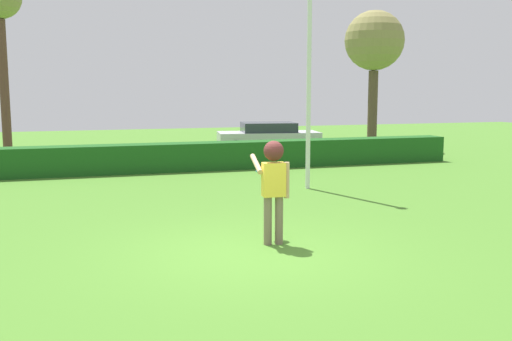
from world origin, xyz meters
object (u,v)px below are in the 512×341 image
Objects in this scene: lamppost at (309,41)px; maple_tree at (374,43)px; frisbee at (263,171)px; bare_elm_tree at (0,7)px; parked_car_silver at (268,136)px; person at (273,178)px.

lamppost reaches higher than maple_tree.
frisbee is 18.15m from bare_elm_tree.
parked_car_silver is 12.11m from bare_elm_tree.
maple_tree is (4.93, 0.16, 3.95)m from parked_car_silver.
lamppost is (2.74, 5.10, 2.72)m from person.
lamppost reaches higher than person.
bare_elm_tree is (-8.59, 12.03, 2.04)m from lamppost.
parked_car_silver is at bearing 71.02° from frisbee.
bare_elm_tree reaches higher than frisbee.
person is 0.25× the size of lamppost.
lamppost is at bearing -101.90° from parked_car_silver.
person is 0.61m from frisbee.
frisbee is at bearing -108.98° from parked_car_silver.
parked_car_silver is at bearing -178.11° from maple_tree.
lamppost is 0.98× the size of bare_elm_tree.
frisbee is 0.04× the size of maple_tree.
bare_elm_tree reaches higher than lamppost.
person is 0.41× the size of parked_car_silver.
parked_car_silver is 0.73× the size of maple_tree.
bare_elm_tree reaches higher than maple_tree.
maple_tree is at bearing -11.09° from bare_elm_tree.
maple_tree is at bearing 55.97° from person.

